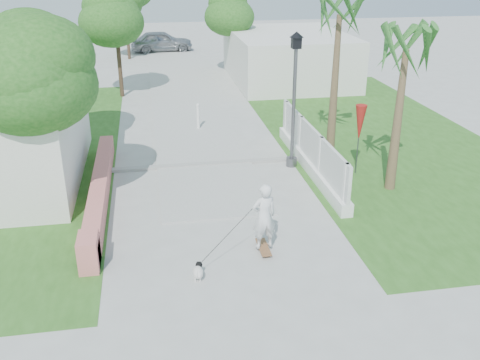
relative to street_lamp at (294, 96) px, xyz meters
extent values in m
plane|color=#B7B7B2|center=(-2.90, -5.50, -2.43)|extent=(90.00, 90.00, 0.00)
cube|color=#B7B7B2|center=(-2.90, 14.50, -2.40)|extent=(3.20, 36.00, 0.06)
cube|color=#999993|center=(-2.90, 0.50, -2.38)|extent=(6.50, 0.25, 0.10)
cube|color=#2E5B1D|center=(-9.90, 2.50, -2.42)|extent=(8.00, 20.00, 0.01)
cube|color=#2E5B1D|center=(4.10, 2.50, -2.42)|extent=(8.00, 20.00, 0.01)
cube|color=#D86E6F|center=(-6.20, -1.50, -2.13)|extent=(0.45, 8.00, 0.60)
cube|color=#D86E6F|center=(-6.20, -5.30, -2.03)|extent=(0.45, 0.80, 0.80)
cube|color=white|center=(0.50, -0.50, -2.23)|extent=(0.35, 7.00, 0.40)
cube|color=white|center=(0.50, -0.50, -1.48)|extent=(0.10, 7.00, 1.10)
cube|color=white|center=(0.50, -3.70, -1.68)|extent=(0.14, 0.14, 1.50)
cube|color=white|center=(0.50, -1.50, -1.68)|extent=(0.14, 0.14, 1.50)
cube|color=white|center=(0.50, 0.70, -1.68)|extent=(0.14, 0.14, 1.50)
cube|color=white|center=(0.50, 2.70, -1.68)|extent=(0.14, 0.14, 1.50)
cube|color=silver|center=(3.10, 12.50, -1.13)|extent=(6.00, 8.00, 2.60)
cylinder|color=#59595E|center=(0.00, 0.00, -2.28)|extent=(0.36, 0.36, 0.30)
cylinder|color=#59595E|center=(0.00, 0.00, -0.43)|extent=(0.12, 0.12, 4.00)
cube|color=black|center=(0.00, 0.00, 1.67)|extent=(0.28, 0.28, 0.35)
cone|color=black|center=(0.00, 0.00, 1.92)|extent=(0.44, 0.44, 0.18)
cylinder|color=white|center=(-2.70, 4.50, -1.93)|extent=(0.12, 0.12, 1.00)
sphere|color=white|center=(-2.70, 4.50, -1.41)|extent=(0.14, 0.14, 0.14)
cylinder|color=#59595E|center=(1.90, -1.00, -1.43)|extent=(0.04, 0.04, 2.00)
cone|color=#AB2218|center=(1.90, -1.00, -0.73)|extent=(0.36, 0.36, 1.20)
cylinder|color=#4C3826|center=(-7.40, -2.50, -0.50)|extent=(0.20, 0.20, 3.85)
ellipsoid|color=#1B5217|center=(-7.40, -2.50, 1.15)|extent=(3.60, 3.60, 2.70)
ellipsoid|color=#1B5217|center=(-7.20, -2.70, 1.50)|extent=(3.06, 3.06, 2.30)
ellipsoid|color=#1B5217|center=(-7.60, -2.30, 1.85)|extent=(2.70, 2.70, 2.02)
cylinder|color=#4C3826|center=(-8.40, 3.00, -0.68)|extent=(0.20, 0.20, 3.50)
ellipsoid|color=#1B5217|center=(-8.40, 3.00, 0.82)|extent=(3.20, 3.20, 2.40)
ellipsoid|color=#1B5217|center=(-8.20, 2.80, 1.17)|extent=(2.72, 2.72, 2.05)
ellipsoid|color=#1B5217|center=(-8.60, 3.20, 1.52)|extent=(2.40, 2.40, 1.79)
cylinder|color=#4C3826|center=(-5.90, 10.50, -0.50)|extent=(0.20, 0.20, 3.85)
ellipsoid|color=#1B5217|center=(-5.90, 10.50, 1.15)|extent=(3.40, 3.40, 2.55)
ellipsoid|color=#1B5217|center=(-5.70, 10.30, 1.50)|extent=(2.89, 2.89, 2.18)
ellipsoid|color=#1B5217|center=(-6.10, 10.70, 1.85)|extent=(2.55, 2.55, 1.90)
cylinder|color=#4C3826|center=(0.30, 14.50, -0.68)|extent=(0.20, 0.20, 3.50)
ellipsoid|color=#1B5217|center=(0.30, 14.50, 0.82)|extent=(3.00, 3.00, 2.25)
ellipsoid|color=#1B5217|center=(0.50, 14.30, 1.17)|extent=(2.55, 2.55, 1.92)
ellipsoid|color=#1B5217|center=(0.10, 14.70, 1.52)|extent=(2.25, 2.25, 1.68)
cylinder|color=#4C3826|center=(-5.70, 20.50, -0.50)|extent=(0.20, 0.20, 3.85)
ellipsoid|color=#1B5217|center=(-5.70, 20.50, 1.15)|extent=(3.20, 3.20, 2.40)
cone|color=brown|center=(1.70, 1.00, -0.03)|extent=(0.32, 0.32, 4.80)
cone|color=brown|center=(2.50, -2.30, -0.33)|extent=(0.32, 0.32, 4.20)
cube|color=brown|center=(-2.11, -5.25, -2.33)|extent=(0.40, 0.89, 0.02)
imported|color=silver|center=(-2.11, -5.25, -1.49)|extent=(0.67, 0.50, 1.66)
cylinder|color=gray|center=(-2.18, -5.56, -2.39)|extent=(0.03, 0.06, 0.06)
cylinder|color=gray|center=(-2.03, -5.56, -2.39)|extent=(0.03, 0.06, 0.06)
cylinder|color=gray|center=(-2.18, -4.94, -2.39)|extent=(0.03, 0.06, 0.06)
cylinder|color=gray|center=(-2.03, -4.94, -2.39)|extent=(0.03, 0.06, 0.06)
ellipsoid|color=silver|center=(-3.80, -6.22, -2.24)|extent=(0.31, 0.43, 0.24)
sphere|color=black|center=(-3.76, -6.04, -2.17)|extent=(0.16, 0.16, 0.16)
sphere|color=silver|center=(-3.74, -5.97, -2.19)|extent=(0.07, 0.07, 0.07)
cone|color=black|center=(-3.79, -6.03, -2.09)|extent=(0.05, 0.05, 0.06)
cone|color=black|center=(-3.72, -6.05, -2.09)|extent=(0.05, 0.05, 0.06)
cylinder|color=silver|center=(-3.83, -6.12, -2.37)|extent=(0.03, 0.03, 0.11)
cylinder|color=silver|center=(-3.72, -6.14, -2.37)|extent=(0.03, 0.03, 0.11)
cylinder|color=silver|center=(-3.87, -6.30, -2.37)|extent=(0.03, 0.03, 0.11)
cylinder|color=silver|center=(-3.76, -6.32, -2.37)|extent=(0.03, 0.03, 0.11)
cylinder|color=silver|center=(-3.84, -6.40, -2.18)|extent=(0.04, 0.10, 0.09)
imported|color=#A2A5A9|center=(-3.43, 22.90, -1.69)|extent=(4.40, 1.96, 1.47)
camera|label=1|loc=(-4.61, -16.26, 4.33)|focal=40.00mm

